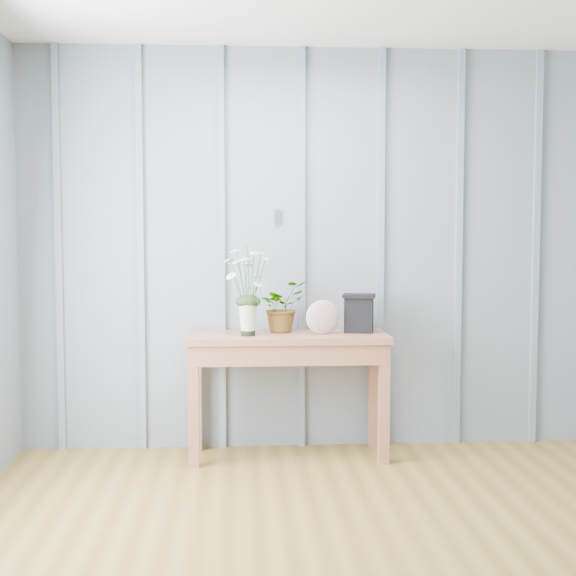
{
  "coord_description": "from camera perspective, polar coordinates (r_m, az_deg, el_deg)",
  "views": [
    {
      "loc": [
        -0.65,
        -2.77,
        1.38
      ],
      "look_at": [
        -0.35,
        1.94,
        1.03
      ],
      "focal_mm": 50.0,
      "sensor_mm": 36.0,
      "label": 1
    }
  ],
  "objects": [
    {
      "name": "carved_box",
      "position": [
        4.89,
        5.06,
        -1.77
      ],
      "size": [
        0.22,
        0.19,
        0.23
      ],
      "color": "black",
      "rests_on": "sideboard"
    },
    {
      "name": "daisy_vase",
      "position": [
        4.71,
        -2.87,
        0.56
      ],
      "size": [
        0.37,
        0.28,
        0.53
      ],
      "color": "black",
      "rests_on": "sideboard"
    },
    {
      "name": "spider_plant",
      "position": [
        4.89,
        -0.45,
        -1.32
      ],
      "size": [
        0.37,
        0.37,
        0.31
      ],
      "primitive_type": "imported",
      "rotation": [
        0.0,
        0.0,
        0.65
      ],
      "color": "#1A3215",
      "rests_on": "sideboard"
    },
    {
      "name": "felt_disc_vessel",
      "position": [
        4.78,
        2.49,
        -2.08
      ],
      "size": [
        0.21,
        0.09,
        0.21
      ],
      "primitive_type": "ellipsoid",
      "rotation": [
        0.0,
        0.0,
        0.16
      ],
      "color": "#895156",
      "rests_on": "sideboard"
    },
    {
      "name": "room_shell",
      "position": [
        3.79,
        6.52,
        13.43
      ],
      "size": [
        4.0,
        4.5,
        2.5
      ],
      "color": "gray",
      "rests_on": "ground"
    },
    {
      "name": "sideboard",
      "position": [
        4.83,
        -0.04,
        -4.63
      ],
      "size": [
        1.2,
        0.45,
        0.75
      ],
      "color": "#995B40",
      "rests_on": "ground"
    }
  ]
}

